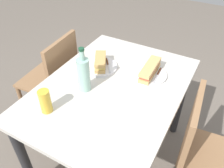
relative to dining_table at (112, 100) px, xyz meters
The scene contains 12 objects.
ground_plane 0.62m from the dining_table, ahead, with size 8.00×8.00×0.00m, color #6B6056.
dining_table is the anchor object (origin of this frame).
chair_far 0.62m from the dining_table, 89.32° to the left, with size 0.43×0.43×0.86m.
chair_near 0.64m from the dining_table, 102.19° to the right, with size 0.43×0.43×0.86m.
plate_near 0.25m from the dining_table, 129.91° to the right, with size 0.23×0.23×0.01m, color white.
baguette_sandwich_near 0.27m from the dining_table, 129.91° to the right, with size 0.20×0.15×0.07m.
knife_near 0.25m from the dining_table, 143.36° to the right, with size 0.15×0.12×0.01m.
plate_far 0.30m from the dining_table, 143.89° to the left, with size 0.23×0.23×0.01m, color white.
baguette_sandwich_far 0.32m from the dining_table, 143.89° to the left, with size 0.25×0.08×0.07m.
knife_far 0.34m from the dining_table, 137.81° to the left, with size 0.18×0.02×0.01m.
water_bottle 0.28m from the dining_table, 53.05° to the right, with size 0.07×0.07×0.29m.
beer_glass 0.45m from the dining_table, 30.68° to the right, with size 0.06×0.06×0.14m, color gold.
Camera 1 is at (0.97, 0.54, 1.65)m, focal length 37.16 mm.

